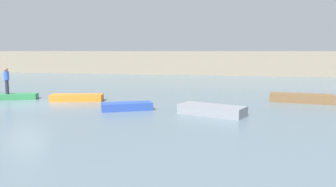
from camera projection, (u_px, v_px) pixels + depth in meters
name	position (u px, v px, depth m)	size (l,w,h in m)	color
ground_plane	(25.00, 105.00, 19.69)	(120.00, 120.00, 0.00)	slate
embankment_wall	(149.00, 63.00, 45.44)	(80.00, 1.20, 3.11)	gray
rowboat_green	(8.00, 97.00, 21.94)	(3.67, 0.95, 0.35)	#2D7F47
rowboat_orange	(77.00, 98.00, 21.26)	(3.20, 1.07, 0.42)	orange
rowboat_blue	(127.00, 106.00, 17.96)	(2.65, 0.96, 0.40)	#2B4CAD
rowboat_grey	(212.00, 110.00, 16.63)	(3.26, 1.25, 0.48)	gray
rowboat_brown	(301.00, 98.00, 20.65)	(3.69, 1.12, 0.52)	brown
person_blue_shirt	(7.00, 79.00, 21.80)	(0.32, 0.32, 1.72)	#232838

